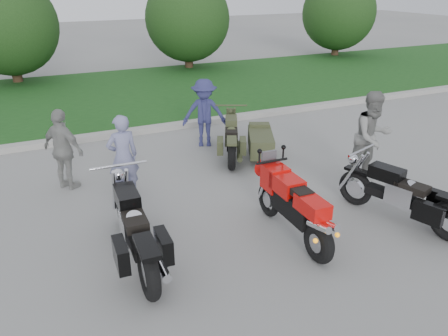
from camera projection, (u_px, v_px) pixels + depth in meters
name	position (u px, v px, depth m)	size (l,w,h in m)	color
ground	(253.00, 247.00, 6.73)	(80.00, 80.00, 0.00)	gray
curb	(147.00, 130.00, 11.69)	(60.00, 0.30, 0.15)	#9F9D96
grass_strip	(115.00, 95.00, 15.15)	(60.00, 8.00, 0.14)	#245C1F
tree_mid_left	(8.00, 26.00, 15.93)	(3.60, 3.60, 4.00)	#3F2B1C
tree_mid_right	(188.00, 19.00, 18.61)	(3.60, 3.60, 4.00)	#3F2B1C
tree_far_right	(339.00, 13.00, 21.68)	(3.60, 3.60, 4.00)	#3F2B1C
sportbike_red	(294.00, 205.00, 6.76)	(0.36, 2.10, 1.00)	black
cruiser_left	(136.00, 233.00, 6.18)	(0.44, 2.53, 0.97)	black
cruiser_right	(407.00, 199.00, 7.22)	(0.96, 2.27, 0.91)	black
cruiser_sidecar	(249.00, 141.00, 9.92)	(1.61, 2.06, 0.85)	black
person_stripe	(123.00, 157.00, 8.02)	(0.58, 0.38, 1.59)	#7A7DA7
person_grey	(372.00, 137.00, 8.66)	(0.89, 0.69, 1.83)	gray
person_denim	(204.00, 113.00, 10.49)	(1.06, 0.61, 1.65)	navy
person_back	(64.00, 150.00, 8.33)	(0.94, 0.39, 1.60)	gray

